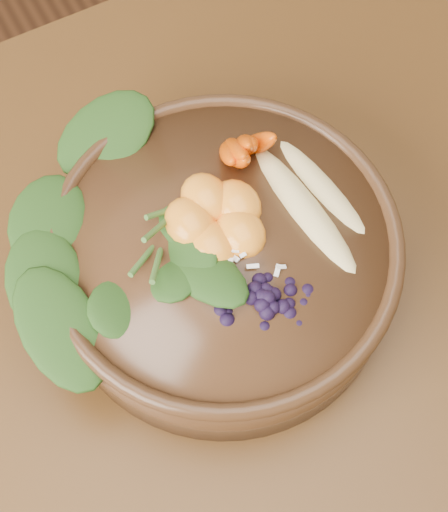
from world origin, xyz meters
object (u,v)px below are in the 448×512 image
at_px(blueberry_pile, 262,291).
at_px(dining_table, 308,313).
at_px(carrot_cluster, 240,115).
at_px(banana_halves, 315,188).
at_px(stoneware_bowl, 224,260).
at_px(mandarin_cluster, 216,212).
at_px(kale_heap, 141,189).

bearing_deg(blueberry_pile, dining_table, 14.61).
distance_m(carrot_cluster, banana_halves, 0.10).
xyz_separation_m(dining_table, banana_halves, (0.01, 0.05, 0.20)).
distance_m(dining_table, stoneware_bowl, 0.17).
relative_size(carrot_cluster, banana_halves, 0.49).
bearing_deg(blueberry_pile, mandarin_cluster, 87.91).
height_order(dining_table, mandarin_cluster, mandarin_cluster).
distance_m(dining_table, kale_heap, 0.27).
xyz_separation_m(carrot_cluster, blueberry_pile, (-0.06, -0.15, -0.02)).
bearing_deg(banana_halves, stoneware_bowl, -177.26).
xyz_separation_m(stoneware_bowl, kale_heap, (-0.05, 0.07, 0.07)).
bearing_deg(banana_halves, mandarin_cluster, 170.25).
bearing_deg(banana_halves, blueberry_pile, -141.51).
bearing_deg(blueberry_pile, banana_halves, 35.66).
relative_size(dining_table, blueberry_pile, 10.57).
bearing_deg(dining_table, kale_heap, 138.24).
distance_m(carrot_cluster, mandarin_cluster, 0.09).
relative_size(dining_table, banana_halves, 8.70).
distance_m(kale_heap, blueberry_pile, 0.15).
relative_size(dining_table, mandarin_cluster, 15.40).
xyz_separation_m(kale_heap, carrot_cluster, (0.11, 0.01, 0.02)).
bearing_deg(blueberry_pile, stoneware_bowl, 90.04).
relative_size(dining_table, stoneware_bowl, 4.88).
relative_size(dining_table, carrot_cluster, 17.71).
height_order(mandarin_cluster, blueberry_pile, blueberry_pile).
distance_m(stoneware_bowl, carrot_cluster, 0.14).
distance_m(dining_table, mandarin_cluster, 0.22).
xyz_separation_m(kale_heap, banana_halves, (0.14, -0.07, -0.01)).
bearing_deg(kale_heap, carrot_cluster, 7.69).
height_order(dining_table, blueberry_pile, blueberry_pile).
bearing_deg(mandarin_cluster, stoneware_bowl, -99.17).
relative_size(mandarin_cluster, blueberry_pile, 0.69).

